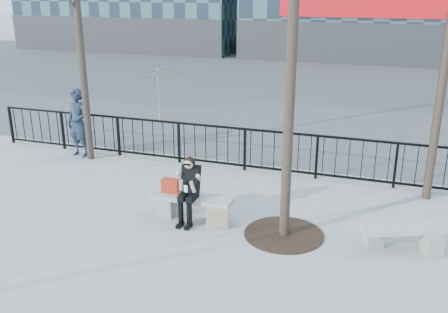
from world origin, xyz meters
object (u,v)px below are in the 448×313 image
(bench_second, at_px, (403,235))
(bench_main, at_px, (192,204))
(standing_man, at_px, (78,123))
(seated_woman, at_px, (189,190))

(bench_second, bearing_deg, bench_main, 157.48)
(bench_main, distance_m, bench_second, 3.99)
(bench_main, xyz_separation_m, standing_man, (-4.39, 2.62, 0.63))
(bench_main, height_order, bench_second, bench_main)
(bench_second, xyz_separation_m, standing_man, (-8.38, 2.56, 0.66))
(seated_woman, relative_size, standing_man, 0.72)
(bench_second, relative_size, standing_man, 0.79)
(bench_main, relative_size, standing_man, 0.89)
(bench_second, bearing_deg, seated_woman, 159.77)
(seated_woman, xyz_separation_m, standing_man, (-4.39, 2.78, 0.26))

